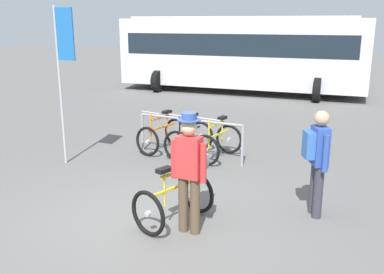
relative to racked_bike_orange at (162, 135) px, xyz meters
The scene contains 10 objects.
ground_plane 3.58m from the racked_bike_orange, 66.85° to the right, with size 80.00×80.00×0.00m, color #605E5B.
bike_rack_rail 0.87m from the racked_bike_orange, 16.94° to the right, with size 2.50×0.25×0.88m.
racked_bike_orange is the anchor object (origin of this frame).
racked_bike_black 0.70m from the racked_bike_orange, ahead, with size 0.81×1.20×0.98m.
racked_bike_yellow 1.40m from the racked_bike_orange, ahead, with size 0.83×1.19×0.97m.
featured_bicycle 3.67m from the racked_bike_orange, 58.87° to the right, with size 0.98×1.26×1.09m.
person_with_featured_bike 4.09m from the racked_bike_orange, 57.60° to the right, with size 0.53×0.32×1.72m.
pedestrian_with_backpack 4.33m from the racked_bike_orange, 30.20° to the right, with size 0.43×0.49×1.64m.
bus_distant 9.07m from the racked_bike_orange, 95.55° to the left, with size 10.07×3.60×3.08m.
banner_flag 2.80m from the racked_bike_orange, 129.62° to the right, with size 0.45×0.05×3.20m.
Camera 1 is at (3.00, -5.24, 2.89)m, focal length 40.36 mm.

